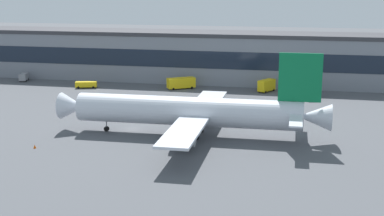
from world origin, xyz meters
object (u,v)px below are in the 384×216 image
at_px(crew_van, 24,76).
at_px(belt_loader, 87,84).
at_px(stair_truck, 267,85).
at_px(catering_truck, 307,89).
at_px(airliner, 192,112).
at_px(traffic_cone_0, 35,146).
at_px(fuel_truck, 182,83).

relative_size(crew_van, belt_loader, 0.84).
xyz_separation_m(stair_truck, catering_truck, (11.71, -5.87, 0.31)).
height_order(airliner, traffic_cone_0, airliner).
bearing_deg(airliner, fuel_truck, 105.96).
relative_size(stair_truck, catering_truck, 0.84).
relative_size(crew_van, traffic_cone_0, 7.82).
distance_m(stair_truck, traffic_cone_0, 76.39).
height_order(airliner, stair_truck, airliner).
bearing_deg(airliner, stair_truck, 77.57).
distance_m(fuel_truck, stair_truck, 25.46).
bearing_deg(fuel_truck, crew_van, 177.88).
bearing_deg(traffic_cone_0, stair_truck, 59.46).
bearing_deg(crew_van, fuel_truck, -2.12).
distance_m(fuel_truck, catering_truck, 37.47).
distance_m(fuel_truck, traffic_cone_0, 66.15).
height_order(crew_van, traffic_cone_0, crew_van).
bearing_deg(belt_loader, stair_truck, 6.52).
bearing_deg(belt_loader, catering_truck, 0.26).
distance_m(airliner, traffic_cone_0, 31.78).
bearing_deg(traffic_cone_0, crew_van, 121.06).
bearing_deg(crew_van, belt_loader, -15.93).
distance_m(catering_truck, traffic_cone_0, 78.39).
xyz_separation_m(airliner, belt_loader, (-42.79, 44.64, -4.03)).
bearing_deg(airliner, catering_truck, 62.99).
height_order(fuel_truck, belt_loader, fuel_truck).
xyz_separation_m(crew_van, fuel_truck, (53.58, -1.98, 0.42)).
height_order(crew_van, belt_loader, crew_van).
bearing_deg(catering_truck, traffic_cone_0, -130.14).
height_order(crew_van, fuel_truck, fuel_truck).
distance_m(airliner, catering_truck, 50.52).
bearing_deg(crew_van, stair_truck, -0.71).
xyz_separation_m(catering_truck, belt_loader, (-65.70, -0.30, -1.14)).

